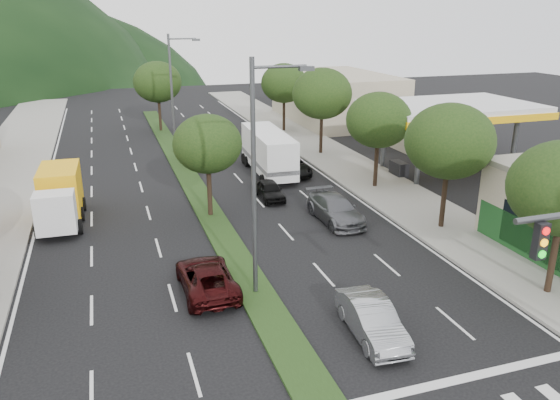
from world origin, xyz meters
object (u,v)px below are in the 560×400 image
object	(u,v)px
tree_r_c	(379,120)
car_queue_e	(223,141)
streetlight_near	(259,169)
motorhome	(268,151)
car_queue_d	(292,166)
car_queue_a	(270,190)
tree_r_b	(450,141)
tree_med_far	(158,82)
car_queue_b	(335,209)
tree_med_near	(207,144)
box_truck	(60,198)
suv_maroon	(207,277)
car_queue_c	(200,157)
tree_r_d	(322,94)
tree_r_e	(284,83)
sedan_silver	(372,319)
streetlight_mid	(174,90)

from	to	relation	value
tree_r_c	car_queue_e	distance (m)	17.19
streetlight_near	motorhome	size ratio (longest dim) A/B	1.19
car_queue_d	motorhome	world-z (taller)	motorhome
car_queue_a	tree_r_c	bearing A→B (deg)	1.46
tree_r_b	streetlight_near	distance (m)	12.47
tree_r_c	tree_med_far	distance (m)	26.83
car_queue_a	car_queue_b	bearing A→B (deg)	-62.73
motorhome	car_queue_d	bearing A→B (deg)	-25.38
tree_med_near	car_queue_e	bearing A→B (deg)	74.92
tree_r_c	car_queue_a	bearing A→B (deg)	-179.62
car_queue_e	box_truck	size ratio (longest dim) A/B	0.60
motorhome	suv_maroon	bearing A→B (deg)	-112.82
motorhome	car_queue_c	bearing A→B (deg)	139.57
suv_maroon	tree_r_d	bearing A→B (deg)	-123.93
tree_r_b	car_queue_e	bearing A→B (deg)	107.94
tree_r_c	tree_med_far	world-z (taller)	tree_med_far
streetlight_near	car_queue_e	size ratio (longest dim) A/B	2.66
car_queue_b	box_truck	xyz separation A→B (m)	(-15.16, 4.93, 0.71)
streetlight_near	car_queue_d	world-z (taller)	streetlight_near
tree_med_near	suv_maroon	xyz separation A→B (m)	(-1.97, -9.15, -3.76)
streetlight_near	car_queue_e	world-z (taller)	streetlight_near
tree_r_e	box_truck	world-z (taller)	tree_r_e
car_queue_d	tree_r_d	bearing A→B (deg)	50.94
streetlight_near	car_queue_d	distance (m)	19.13
sedan_silver	motorhome	world-z (taller)	motorhome
streetlight_mid	sedan_silver	bearing A→B (deg)	-84.11
tree_r_b	car_queue_c	bearing A→B (deg)	120.33
tree_med_near	car_queue_c	xyz separation A→B (m)	(1.50, 11.95, -3.80)
streetlight_near	car_queue_a	distance (m)	13.59
suv_maroon	car_queue_e	bearing A→B (deg)	-104.55
car_queue_c	suv_maroon	bearing A→B (deg)	-91.81
car_queue_d	box_truck	distance (m)	16.75
car_queue_e	tree_r_c	bearing A→B (deg)	-57.06
tree_r_b	car_queue_e	world-z (taller)	tree_r_b
tree_r_b	tree_med_far	distance (m)	34.18
streetlight_near	box_truck	distance (m)	15.23
tree_med_far	car_queue_e	bearing A→B (deg)	-63.22
motorhome	tree_r_d	bearing A→B (deg)	37.52
tree_r_e	tree_r_c	bearing A→B (deg)	-90.00
car_queue_c	car_queue_d	world-z (taller)	car_queue_d
streetlight_mid	suv_maroon	xyz separation A→B (m)	(-2.17, -24.15, -4.92)
car_queue_d	car_queue_e	world-z (taller)	car_queue_d
tree_r_c	motorhome	bearing A→B (deg)	136.07
tree_med_near	suv_maroon	world-z (taller)	tree_med_near
tree_r_c	tree_med_far	size ratio (longest dim) A/B	0.93
streetlight_near	motorhome	xyz separation A→B (m)	(5.80, 17.78, -3.88)
car_queue_c	box_truck	xyz separation A→B (m)	(-9.87, -10.07, 0.81)
tree_med_near	streetlight_near	bearing A→B (deg)	-88.82
car_queue_e	motorhome	bearing A→B (deg)	-74.61
tree_med_near	tree_r_c	bearing A→B (deg)	9.46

